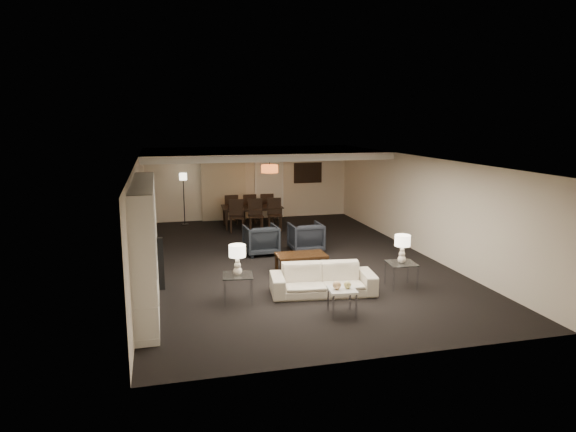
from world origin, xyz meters
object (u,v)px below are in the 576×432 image
at_px(pendant_light, 270,169).
at_px(chair_nr, 275,215).
at_px(floor_lamp, 184,199).
at_px(vase_blue, 144,266).
at_px(chair_nm, 256,215).
at_px(chair_fl, 231,209).
at_px(coffee_table, 301,263).
at_px(chair_fr, 266,208).
at_px(television, 148,244).
at_px(chair_fm, 249,208).
at_px(vase_amber, 144,226).
at_px(armchair_left, 261,240).
at_px(table_lamp_right, 402,249).
at_px(chair_nl, 237,216).
at_px(table_lamp_left, 237,260).
at_px(marble_table, 342,301).
at_px(armchair_right, 306,237).
at_px(side_table_right, 401,275).
at_px(side_table_left, 238,288).
at_px(sofa, 323,280).
at_px(floor_speaker, 161,264).
at_px(dining_table, 252,217).

xyz_separation_m(pendant_light, chair_nr, (0.13, -0.11, -1.42)).
bearing_deg(floor_lamp, vase_blue, -96.85).
distance_m(chair_nm, chair_fl, 1.43).
bearing_deg(coffee_table, chair_fr, 86.18).
xyz_separation_m(television, chair_nr, (3.71, 5.26, -0.55)).
xyz_separation_m(chair_fm, floor_lamp, (-2.10, 0.25, 0.35)).
height_order(vase_amber, chair_fr, vase_amber).
bearing_deg(chair_fl, armchair_left, 92.02).
relative_size(pendant_light, table_lamp_right, 0.89).
height_order(chair_nl, chair_nr, same).
bearing_deg(chair_nm, television, -116.91).
height_order(table_lamp_left, vase_blue, vase_blue).
height_order(table_lamp_left, chair_fm, table_lamp_left).
bearing_deg(marble_table, chair_nl, 96.54).
xyz_separation_m(armchair_right, side_table_right, (1.10, -3.30, -0.12)).
height_order(side_table_left, floor_lamp, floor_lamp).
height_order(coffee_table, vase_amber, vase_amber).
bearing_deg(sofa, marble_table, -83.11).
distance_m(sofa, television, 3.50).
height_order(coffee_table, vase_blue, vase_blue).
xyz_separation_m(armchair_left, chair_fr, (0.98, 4.03, 0.12)).
relative_size(side_table_left, floor_speaker, 0.52).
height_order(marble_table, chair_nm, chair_nm).
bearing_deg(floor_lamp, floor_speaker, -97.02).
relative_size(armchair_left, chair_fl, 0.85).
xyz_separation_m(coffee_table, side_table_right, (1.70, -1.60, 0.06)).
bearing_deg(chair_nl, sofa, -76.63).
relative_size(armchair_left, vase_amber, 4.99).
bearing_deg(chair_nl, dining_table, 52.95).
bearing_deg(dining_table, chair_nm, -87.68).
height_order(pendant_light, table_lamp_left, pendant_light).
xyz_separation_m(side_table_right, floor_speaker, (-4.81, 1.10, 0.28)).
bearing_deg(armchair_right, dining_table, -77.17).
bearing_deg(armchair_right, chair_fm, -79.30).
height_order(sofa, coffee_table, sofa).
height_order(coffee_table, floor_speaker, floor_speaker).
xyz_separation_m(side_table_right, chair_nr, (-1.32, 6.03, 0.23)).
bearing_deg(table_lamp_right, chair_nr, 102.32).
bearing_deg(side_table_right, chair_fl, 108.95).
relative_size(armchair_right, vase_blue, 5.29).
relative_size(table_lamp_left, chair_fm, 0.59).
xyz_separation_m(vase_blue, chair_fr, (3.74, 8.45, -0.64)).
bearing_deg(table_lamp_left, table_lamp_right, 0.00).
xyz_separation_m(coffee_table, marble_table, (0.00, -2.70, 0.03)).
xyz_separation_m(coffee_table, chair_fr, (0.38, 5.73, 0.30)).
height_order(table_lamp_left, floor_speaker, table_lamp_left).
bearing_deg(sofa, floor_lamp, 113.84).
bearing_deg(armchair_right, pendant_light, -83.77).
xyz_separation_m(vase_blue, floor_lamp, (1.05, 8.71, -0.29)).
bearing_deg(chair_fr, side_table_left, 78.24).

